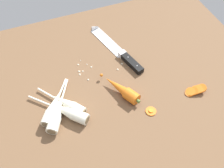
% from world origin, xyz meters
% --- Properties ---
extents(ground_plane, '(1.20, 0.90, 0.04)m').
position_xyz_m(ground_plane, '(0.00, 0.00, -0.02)').
color(ground_plane, brown).
extents(chefs_knife, '(0.12, 0.34, 0.04)m').
position_xyz_m(chefs_knife, '(0.08, 0.17, 0.01)').
color(chefs_knife, silver).
rests_on(chefs_knife, ground_plane).
extents(whole_carrot, '(0.10, 0.17, 0.04)m').
position_xyz_m(whole_carrot, '(0.02, -0.06, 0.02)').
color(whole_carrot, orange).
rests_on(whole_carrot, ground_plane).
extents(parsnip_front, '(0.14, 0.18, 0.04)m').
position_xyz_m(parsnip_front, '(-0.18, -0.05, 0.02)').
color(parsnip_front, silver).
rests_on(parsnip_front, ground_plane).
extents(parsnip_mid_left, '(0.13, 0.21, 0.04)m').
position_xyz_m(parsnip_mid_left, '(-0.22, -0.07, 0.02)').
color(parsnip_mid_left, silver).
rests_on(parsnip_mid_left, ground_plane).
extents(parsnip_mid_right, '(0.13, 0.18, 0.04)m').
position_xyz_m(parsnip_mid_right, '(-0.23, -0.05, 0.02)').
color(parsnip_mid_right, silver).
rests_on(parsnip_mid_right, ground_plane).
extents(parsnip_back, '(0.18, 0.19, 0.04)m').
position_xyz_m(parsnip_back, '(-0.19, -0.08, 0.02)').
color(parsnip_back, silver).
rests_on(parsnip_back, ground_plane).
extents(carrot_slice_stack, '(0.08, 0.04, 0.03)m').
position_xyz_m(carrot_slice_stack, '(0.27, -0.15, 0.01)').
color(carrot_slice_stack, orange).
rests_on(carrot_slice_stack, ground_plane).
extents(carrot_slice_stray_near, '(0.04, 0.04, 0.01)m').
position_xyz_m(carrot_slice_stray_near, '(0.09, -0.17, 0.00)').
color(carrot_slice_stray_near, orange).
rests_on(carrot_slice_stray_near, ground_plane).
extents(mince_crumbs, '(0.18, 0.11, 0.01)m').
position_xyz_m(mince_crumbs, '(-0.04, 0.08, 0.00)').
color(mince_crumbs, silver).
rests_on(mince_crumbs, ground_plane).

